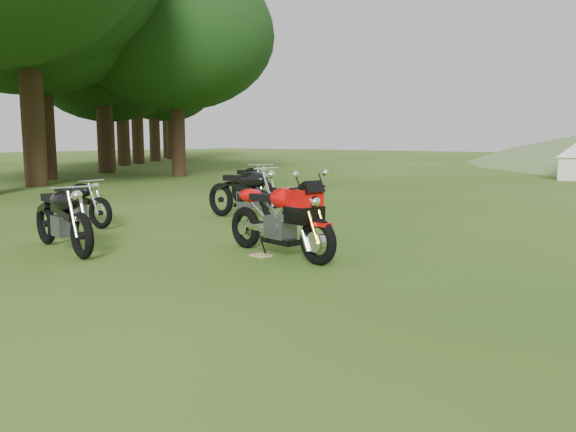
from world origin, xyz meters
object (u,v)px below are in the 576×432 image
Objects in this scene: vintage_moto_a at (62,216)px; vintage_moto_d at (251,183)px; plywood_board at (261,255)px; vintage_moto_b at (76,201)px; vintage_moto_c at (247,192)px; sport_motorcycle at (279,212)px.

vintage_moto_d is (-1.51, 5.36, 0.03)m from vintage_moto_a.
vintage_moto_d is (-3.77, 3.90, 0.51)m from plywood_board.
vintage_moto_a is 5.57m from vintage_moto_d.
vintage_moto_b is (-4.17, -0.14, 0.43)m from plywood_board.
vintage_moto_a is 0.92× the size of vintage_moto_c.
plywood_board is 2.74m from vintage_moto_a.
vintage_moto_b is (-1.90, 1.32, -0.05)m from vintage_moto_a.
vintage_moto_a is at bearing -136.92° from sport_motorcycle.
vintage_moto_a reaches higher than plywood_board.
sport_motorcycle is 5.43m from vintage_moto_d.
vintage_moto_d is at bearing 134.05° from plywood_board.
sport_motorcycle reaches higher than vintage_moto_c.
plywood_board is at bearing -40.70° from vintage_moto_c.
plywood_board is 0.13× the size of vintage_moto_a.
plywood_board is (-0.17, -0.16, -0.56)m from sport_motorcycle.
vintage_moto_d reaches higher than vintage_moto_a.
vintage_moto_a is at bearing -52.46° from vintage_moto_d.
vintage_moto_b is at bearing 154.90° from vintage_moto_a.
sport_motorcycle is 4.35m from vintage_moto_b.
vintage_moto_c reaches higher than plywood_board.
vintage_moto_c is (-2.54, 2.09, -0.04)m from sport_motorcycle.
sport_motorcycle reaches higher than plywood_board.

